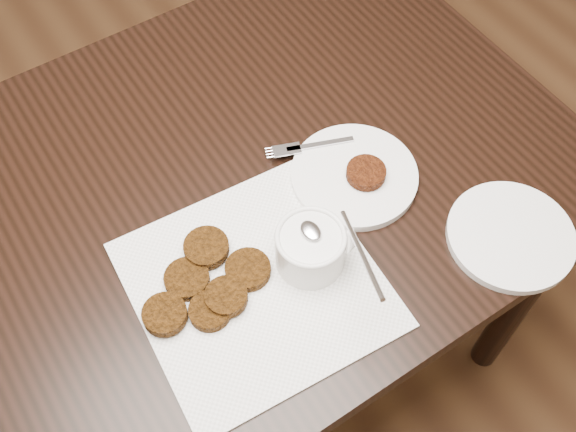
% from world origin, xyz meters
% --- Properties ---
extents(floor, '(4.00, 4.00, 0.00)m').
position_xyz_m(floor, '(0.00, 0.00, 0.00)').
color(floor, '#53341C').
rests_on(floor, ground).
extents(table, '(1.26, 0.81, 0.75)m').
position_xyz_m(table, '(0.01, 0.16, 0.38)').
color(table, black).
rests_on(table, floor).
extents(napkin, '(0.36, 0.36, 0.00)m').
position_xyz_m(napkin, '(0.01, -0.02, 0.75)').
color(napkin, white).
rests_on(napkin, table).
extents(sauce_ramekin, '(0.17, 0.17, 0.14)m').
position_xyz_m(sauce_ramekin, '(0.09, -0.03, 0.82)').
color(sauce_ramekin, white).
rests_on(sauce_ramekin, napkin).
extents(patty_cluster, '(0.29, 0.29, 0.02)m').
position_xyz_m(patty_cluster, '(-0.05, 0.00, 0.77)').
color(patty_cluster, '#5F320C').
rests_on(patty_cluster, napkin).
extents(plate_with_patty, '(0.26, 0.26, 0.03)m').
position_xyz_m(plate_with_patty, '(0.24, 0.06, 0.76)').
color(plate_with_patty, white).
rests_on(plate_with_patty, table).
extents(plate_empty, '(0.19, 0.19, 0.01)m').
position_xyz_m(plate_empty, '(0.37, -0.16, 0.76)').
color(plate_empty, white).
rests_on(plate_empty, table).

